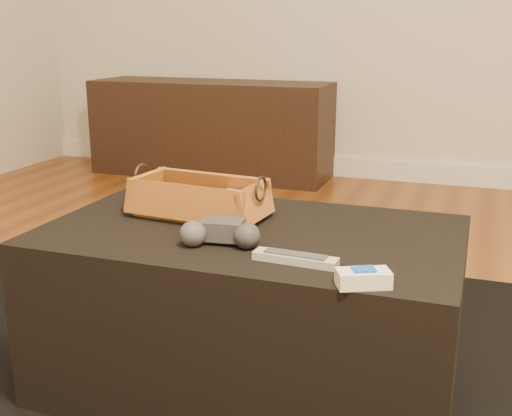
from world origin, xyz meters
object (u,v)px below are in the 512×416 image
(ottoman, at_px, (251,308))
(tv_remote, at_px, (191,209))
(media_cabinet, at_px, (211,129))
(silver_remote, at_px, (295,258))
(cream_gadget, at_px, (363,278))
(wicker_basket, at_px, (199,201))
(game_controller, at_px, (221,233))

(ottoman, bearing_deg, tv_remote, 166.34)
(media_cabinet, height_order, silver_remote, media_cabinet)
(tv_remote, xyz_separation_m, cream_gadget, (0.50, -0.31, -0.01))
(silver_remote, bearing_deg, media_cabinet, 117.21)
(silver_remote, height_order, cream_gadget, cream_gadget)
(wicker_basket, xyz_separation_m, game_controller, (0.14, -0.19, -0.01))
(media_cabinet, height_order, ottoman, media_cabinet)
(silver_remote, relative_size, cream_gadget, 1.62)
(cream_gadget, bearing_deg, silver_remote, 153.34)
(wicker_basket, relative_size, silver_remote, 2.03)
(silver_remote, bearing_deg, ottoman, 131.72)
(tv_remote, distance_m, game_controller, 0.24)
(media_cabinet, distance_m, cream_gadget, 2.92)
(silver_remote, bearing_deg, game_controller, 165.00)
(wicker_basket, xyz_separation_m, cream_gadget, (0.49, -0.32, -0.02))
(tv_remote, bearing_deg, ottoman, -13.93)
(wicker_basket, distance_m, cream_gadget, 0.58)
(ottoman, height_order, tv_remote, tv_remote)
(ottoman, distance_m, wicker_basket, 0.30)
(game_controller, bearing_deg, ottoman, 80.85)
(media_cabinet, relative_size, silver_remote, 8.18)
(wicker_basket, distance_m, game_controller, 0.24)
(wicker_basket, xyz_separation_m, silver_remote, (0.33, -0.24, -0.03))
(game_controller, distance_m, cream_gadget, 0.37)
(ottoman, xyz_separation_m, game_controller, (-0.02, -0.14, 0.24))
(media_cabinet, xyz_separation_m, cream_gadget, (1.42, -2.54, 0.16))
(media_cabinet, height_order, cream_gadget, media_cabinet)
(game_controller, bearing_deg, media_cabinet, 114.07)
(tv_remote, bearing_deg, cream_gadget, -31.78)
(media_cabinet, xyz_separation_m, wicker_basket, (0.94, -2.22, 0.18))
(game_controller, height_order, cream_gadget, game_controller)
(tv_remote, bearing_deg, silver_remote, -33.81)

